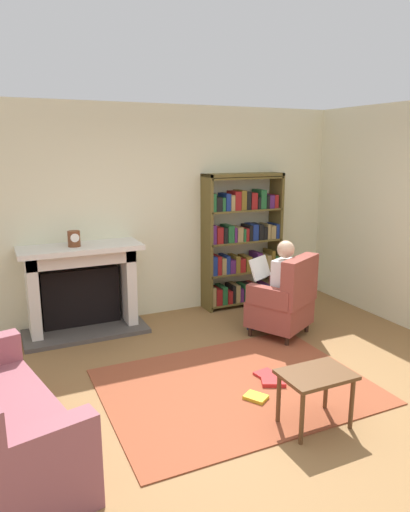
% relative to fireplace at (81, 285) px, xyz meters
% --- Properties ---
extents(ground, '(14.00, 14.00, 0.00)m').
position_rel_fireplace_xyz_m(ground, '(1.02, -2.30, -0.57)').
color(ground, olive).
extents(back_wall, '(5.60, 0.10, 2.70)m').
position_rel_fireplace_xyz_m(back_wall, '(1.02, 0.25, 0.78)').
color(back_wall, beige).
rests_on(back_wall, ground).
extents(side_wall_right, '(0.10, 5.20, 2.70)m').
position_rel_fireplace_xyz_m(side_wall_right, '(3.67, -1.05, 0.78)').
color(side_wall_right, beige).
rests_on(side_wall_right, ground).
extents(area_rug, '(2.40, 1.80, 0.01)m').
position_rel_fireplace_xyz_m(area_rug, '(1.02, -2.00, -0.56)').
color(area_rug, brown).
rests_on(area_rug, ground).
extents(fireplace, '(1.43, 0.64, 1.07)m').
position_rel_fireplace_xyz_m(fireplace, '(0.00, 0.00, 0.00)').
color(fireplace, '#4C4742').
rests_on(fireplace, ground).
extents(mantel_clock, '(0.14, 0.14, 0.18)m').
position_rel_fireplace_xyz_m(mantel_clock, '(-0.07, -0.10, 0.59)').
color(mantel_clock, brown).
rests_on(mantel_clock, fireplace).
extents(bookshelf, '(1.12, 0.32, 1.83)m').
position_rel_fireplace_xyz_m(bookshelf, '(2.21, 0.03, 0.32)').
color(bookshelf, brown).
rests_on(bookshelf, ground).
extents(armchair_reading, '(0.86, 0.85, 0.97)m').
position_rel_fireplace_xyz_m(armchair_reading, '(2.12, -1.16, -0.14)').
color(armchair_reading, '#331E14').
rests_on(armchair_reading, ground).
extents(seated_reader, '(0.53, 0.60, 1.14)m').
position_rel_fireplace_xyz_m(seated_reader, '(2.06, -1.06, 0.05)').
color(seated_reader, silver).
rests_on(seated_reader, ground).
extents(side_table, '(0.56, 0.39, 0.46)m').
position_rel_fireplace_xyz_m(side_table, '(1.28, -2.80, -0.18)').
color(side_table, brown).
rests_on(side_table, ground).
extents(scattered_books, '(0.54, 0.55, 0.04)m').
position_rel_fireplace_xyz_m(scattered_books, '(1.29, -2.11, -0.54)').
color(scattered_books, red).
rests_on(scattered_books, area_rug).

